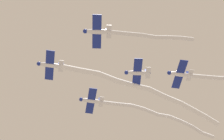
# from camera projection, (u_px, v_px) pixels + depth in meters

# --- Properties ---
(airplane_lead) EXTENTS (5.94, 4.80, 1.55)m
(airplane_lead) POSITION_uv_depth(u_px,v_px,m) (50.00, 65.00, 59.85)
(airplane_lead) COLOR silver
(smoke_trail_lead) EXTENTS (9.46, 31.62, 1.90)m
(smoke_trail_lead) POSITION_uv_depth(u_px,v_px,m) (148.00, 93.00, 63.00)
(smoke_trail_lead) COLOR white
(airplane_left_wing) EXTENTS (5.68, 5.00, 1.55)m
(airplane_left_wing) POSITION_uv_depth(u_px,v_px,m) (97.00, 32.00, 55.61)
(airplane_left_wing) COLOR silver
(smoke_trail_left_wing) EXTENTS (7.97, 11.96, 1.57)m
(smoke_trail_left_wing) POSITION_uv_depth(u_px,v_px,m) (153.00, 36.00, 56.50)
(smoke_trail_left_wing) COLOR white
(airplane_right_wing) EXTENTS (5.98, 4.77, 1.55)m
(airplane_right_wing) POSITION_uv_depth(u_px,v_px,m) (91.00, 101.00, 64.87)
(airplane_right_wing) COLOR silver
(smoke_trail_right_wing) EXTENTS (8.07, 23.21, 1.31)m
(smoke_trail_right_wing) POSITION_uv_depth(u_px,v_px,m) (162.00, 117.00, 67.20)
(smoke_trail_right_wing) COLOR white
(airplane_slot) EXTENTS (5.67, 5.01, 1.55)m
(airplane_slot) POSITION_uv_depth(u_px,v_px,m) (137.00, 73.00, 60.55)
(airplane_slot) COLOR silver
(airplane_trail) EXTENTS (5.95, 4.80, 1.55)m
(airplane_trail) POSITION_uv_depth(u_px,v_px,m) (180.00, 74.00, 61.46)
(airplane_trail) COLOR silver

